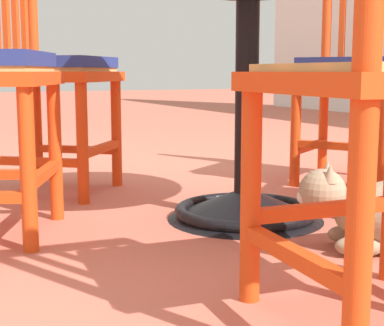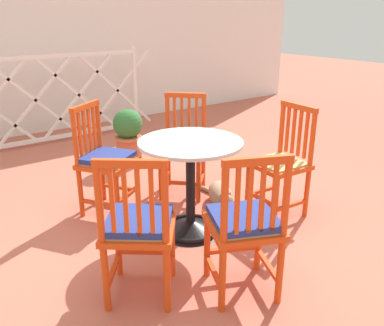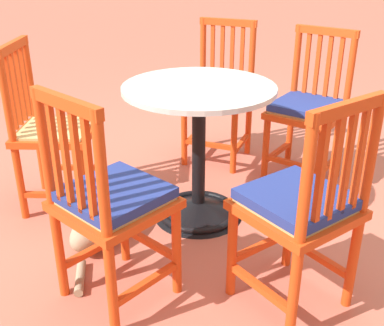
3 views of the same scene
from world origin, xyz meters
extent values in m
plane|color=#BC604C|center=(0.00, 0.00, 0.00)|extent=(24.00, 24.00, 0.00)
cube|color=white|center=(0.00, 3.58, 1.40)|extent=(10.00, 0.20, 2.80)
cylinder|color=white|center=(1.32, 2.91, 0.57)|extent=(0.06, 0.06, 1.15)
cube|color=white|center=(0.19, 2.91, 0.06)|extent=(2.25, 0.04, 0.05)
cube|color=white|center=(0.19, 2.91, 1.09)|extent=(2.25, 0.04, 0.05)
cube|color=white|center=(-0.09, 2.91, 0.57)|extent=(1.04, 0.02, 1.04)
cube|color=white|center=(0.47, 2.91, 0.57)|extent=(1.04, 0.02, 1.04)
cube|color=white|center=(1.04, 2.91, 0.57)|extent=(1.04, 0.02, 1.04)
cube|color=white|center=(-0.09, 2.91, 0.57)|extent=(1.04, 0.02, 1.04)
cube|color=white|center=(0.47, 2.91, 0.57)|extent=(1.04, 0.02, 1.04)
cube|color=white|center=(1.04, 2.91, 0.57)|extent=(1.04, 0.02, 1.04)
cone|color=black|center=(0.13, -0.03, 0.05)|extent=(0.48, 0.48, 0.10)
torus|color=black|center=(0.13, -0.03, 0.03)|extent=(0.44, 0.44, 0.04)
cylinder|color=black|center=(0.13, -0.03, 0.37)|extent=(0.07, 0.07, 0.66)
cylinder|color=black|center=(0.13, -0.03, 0.68)|extent=(0.20, 0.20, 0.04)
cylinder|color=beige|center=(0.13, -0.03, 0.72)|extent=(0.76, 0.76, 0.02)
cylinder|color=#D64214|center=(-0.57, -0.21, 0.23)|extent=(0.04, 0.04, 0.45)
cylinder|color=#D64214|center=(-0.30, -0.42, 0.23)|extent=(0.04, 0.04, 0.45)
cylinder|color=#D64214|center=(-0.78, -0.47, 0.46)|extent=(0.04, 0.04, 0.91)
cylinder|color=#D64214|center=(-0.51, -0.69, 0.46)|extent=(0.04, 0.04, 0.91)
cube|color=#D64214|center=(-0.67, -0.34, 0.14)|extent=(0.23, 0.28, 0.03)
cube|color=#D64214|center=(-0.41, -0.55, 0.14)|extent=(0.23, 0.28, 0.03)
cube|color=#D64214|center=(-0.43, -0.31, 0.17)|extent=(0.28, 0.23, 0.03)
cube|color=#D64214|center=(-0.54, -0.45, 0.43)|extent=(0.56, 0.56, 0.04)
cube|color=tan|center=(-0.54, -0.45, 0.45)|extent=(0.49, 0.49, 0.02)
cube|color=#D64214|center=(-0.73, -0.52, 0.68)|extent=(0.03, 0.03, 0.39)
cube|color=#D64214|center=(-0.67, -0.56, 0.68)|extent=(0.03, 0.03, 0.39)
cube|color=#D64214|center=(-0.62, -0.60, 0.68)|extent=(0.03, 0.03, 0.39)
cube|color=#D64214|center=(-0.57, -0.64, 0.68)|extent=(0.03, 0.03, 0.39)
cube|color=#D64214|center=(-0.65, -0.58, 0.89)|extent=(0.32, 0.26, 0.04)
cube|color=navy|center=(-0.54, -0.45, 0.48)|extent=(0.51, 0.51, 0.04)
cylinder|color=#D64214|center=(-0.13, -0.55, 0.23)|extent=(0.04, 0.04, 0.45)
cylinder|color=#D64214|center=(0.18, -0.70, 0.23)|extent=(0.04, 0.04, 0.45)
cylinder|color=#D64214|center=(-0.27, -0.86, 0.46)|extent=(0.04, 0.04, 0.91)
cylinder|color=#D64214|center=(0.04, -1.01, 0.46)|extent=(0.04, 0.04, 0.91)
cube|color=#D64214|center=(-0.20, -0.71, 0.14)|extent=(0.17, 0.32, 0.03)
cube|color=#D64214|center=(0.11, -0.85, 0.14)|extent=(0.17, 0.32, 0.03)
cube|color=#D64214|center=(0.03, -0.63, 0.17)|extent=(0.32, 0.17, 0.03)
cube|color=#D64214|center=(-0.04, -0.78, 0.43)|extent=(0.53, 0.53, 0.04)
cube|color=tan|center=(-0.04, -0.78, 0.45)|extent=(0.46, 0.46, 0.02)
cube|color=#D64214|center=(-0.20, -0.89, 0.68)|extent=(0.03, 0.03, 0.39)
cube|color=#D64214|center=(-0.14, -0.92, 0.68)|extent=(0.03, 0.03, 0.39)
cube|color=#D64214|center=(-0.08, -0.95, 0.68)|extent=(0.03, 0.03, 0.39)
cube|color=#D64214|center=(-0.02, -0.98, 0.68)|extent=(0.03, 0.03, 0.39)
cube|color=#D64214|center=(-0.11, -0.93, 0.89)|extent=(0.36, 0.19, 0.04)
cube|color=navy|center=(-0.04, -0.78, 0.48)|extent=(0.48, 0.48, 0.04)
cylinder|color=#D64214|center=(0.70, -0.37, 0.23)|extent=(0.04, 0.04, 0.45)
cylinder|color=#D64214|center=(0.73, -0.03, 0.23)|extent=(0.04, 0.04, 0.45)
cylinder|color=#D64214|center=(1.04, -0.40, 0.46)|extent=(0.04, 0.04, 0.91)
cylinder|color=#D64214|center=(1.07, -0.06, 0.46)|extent=(0.04, 0.04, 0.91)
cube|color=#D64214|center=(0.87, -0.38, 0.14)|extent=(0.34, 0.06, 0.03)
cube|color=#D64214|center=(0.90, -0.04, 0.14)|extent=(0.34, 0.06, 0.03)
cube|color=#D64214|center=(0.72, -0.20, 0.17)|extent=(0.06, 0.34, 0.03)
cube|color=#D64214|center=(0.89, -0.21, 0.43)|extent=(0.43, 0.43, 0.04)
cube|color=tan|center=(0.89, -0.21, 0.45)|extent=(0.38, 0.38, 0.02)
cube|color=#D64214|center=(1.05, -0.33, 0.68)|extent=(0.02, 0.03, 0.39)
cube|color=#D64214|center=(1.05, -0.26, 0.68)|extent=(0.02, 0.03, 0.39)
cube|color=#D64214|center=(1.06, -0.19, 0.68)|extent=(0.02, 0.03, 0.39)
cube|color=#D64214|center=(1.07, -0.13, 0.68)|extent=(0.02, 0.03, 0.39)
cube|color=#D64214|center=(1.06, -0.23, 0.89)|extent=(0.06, 0.38, 0.04)
cylinder|color=#D64214|center=(0.50, 0.34, 0.23)|extent=(0.04, 0.04, 0.45)
cylinder|color=#D64214|center=(0.26, 0.59, 0.23)|extent=(0.04, 0.04, 0.45)
cylinder|color=#D64214|center=(0.74, 0.58, 0.46)|extent=(0.04, 0.04, 0.91)
cylinder|color=#D64214|center=(0.50, 0.83, 0.46)|extent=(0.04, 0.04, 0.91)
cube|color=#D64214|center=(0.62, 0.46, 0.14)|extent=(0.26, 0.26, 0.03)
cube|color=#D64214|center=(0.38, 0.71, 0.14)|extent=(0.26, 0.26, 0.03)
cube|color=#D64214|center=(0.38, 0.47, 0.17)|extent=(0.26, 0.26, 0.03)
cube|color=#D64214|center=(0.50, 0.59, 0.43)|extent=(0.57, 0.57, 0.04)
cube|color=tan|center=(0.50, 0.59, 0.45)|extent=(0.49, 0.49, 0.02)
cube|color=#D64214|center=(0.69, 0.63, 0.68)|extent=(0.03, 0.03, 0.39)
cube|color=#D64214|center=(0.64, 0.68, 0.68)|extent=(0.03, 0.03, 0.39)
cube|color=#D64214|center=(0.60, 0.73, 0.68)|extent=(0.03, 0.03, 0.39)
cube|color=#D64214|center=(0.55, 0.78, 0.68)|extent=(0.03, 0.03, 0.39)
cube|color=#D64214|center=(0.62, 0.70, 0.89)|extent=(0.29, 0.29, 0.04)
cube|color=navy|center=(0.50, 0.59, 0.48)|extent=(0.51, 0.51, 0.04)
cylinder|color=#D64214|center=(0.03, 0.61, 0.23)|extent=(0.04, 0.04, 0.45)
cylinder|color=#D64214|center=(-0.25, 0.42, 0.23)|extent=(0.04, 0.04, 0.45)
cylinder|color=#D64214|center=(-0.16, 0.89, 0.46)|extent=(0.04, 0.04, 0.91)
cylinder|color=#D64214|center=(-0.44, 0.71, 0.46)|extent=(0.04, 0.04, 0.91)
cube|color=#D64214|center=(-0.06, 0.75, 0.14)|extent=(0.21, 0.30, 0.03)
cube|color=#D64214|center=(-0.35, 0.56, 0.14)|extent=(0.21, 0.30, 0.03)
cube|color=#D64214|center=(-0.11, 0.52, 0.17)|extent=(0.30, 0.21, 0.03)
cube|color=#D64214|center=(-0.21, 0.66, 0.43)|extent=(0.55, 0.55, 0.04)
cube|color=tan|center=(-0.21, 0.66, 0.45)|extent=(0.49, 0.49, 0.02)
cube|color=#D64214|center=(-0.21, 0.86, 0.68)|extent=(0.03, 0.03, 0.39)
cube|color=#D64214|center=(-0.27, 0.82, 0.68)|extent=(0.03, 0.03, 0.39)
cube|color=#D64214|center=(-0.33, 0.78, 0.68)|extent=(0.03, 0.03, 0.39)
cube|color=#D64214|center=(-0.38, 0.74, 0.68)|extent=(0.03, 0.03, 0.39)
cube|color=#D64214|center=(-0.30, 0.80, 0.89)|extent=(0.33, 0.24, 0.04)
cube|color=navy|center=(-0.21, 0.66, 0.48)|extent=(0.50, 0.50, 0.04)
ellipsoid|color=#9E896B|center=(0.62, 0.19, 0.10)|extent=(0.39, 0.48, 0.19)
ellipsoid|color=silver|center=(0.57, 0.10, 0.08)|extent=(0.22, 0.23, 0.14)
sphere|color=#9E896B|center=(0.50, -0.03, 0.15)|extent=(0.12, 0.12, 0.12)
ellipsoid|color=silver|center=(0.48, -0.07, 0.14)|extent=(0.07, 0.06, 0.04)
cone|color=#9E896B|center=(0.53, -0.04, 0.20)|extent=(0.04, 0.04, 0.04)
cone|color=#9E896B|center=(0.47, 0.00, 0.20)|extent=(0.04, 0.04, 0.04)
ellipsoid|color=#9E896B|center=(0.59, 0.02, 0.03)|extent=(0.11, 0.13, 0.05)
ellipsoid|color=#9E896B|center=(0.49, 0.07, 0.03)|extent=(0.11, 0.13, 0.05)
cylinder|color=#9E896B|center=(0.69, 0.51, 0.02)|extent=(0.06, 0.22, 0.04)
cylinder|color=#B25B3D|center=(0.48, 1.58, 0.16)|extent=(0.28, 0.28, 0.32)
torus|color=#B25B3D|center=(0.48, 1.58, 0.30)|extent=(0.32, 0.32, 0.04)
sphere|color=#2D6B33|center=(0.48, 1.58, 0.46)|extent=(0.32, 0.32, 0.32)
camera|label=1|loc=(1.68, -0.97, 0.45)|focal=56.24mm
camera|label=2|loc=(-1.53, -2.28, 1.59)|focal=38.25mm
camera|label=3|loc=(0.27, 2.25, 1.38)|focal=45.25mm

